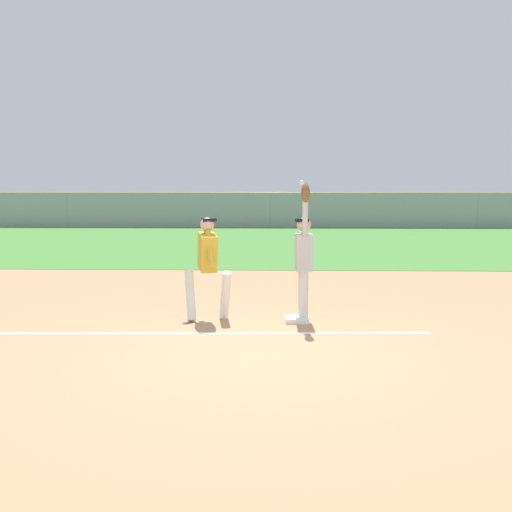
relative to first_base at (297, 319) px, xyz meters
name	(u,v)px	position (x,y,z in m)	size (l,w,h in m)	color
ground_plane	(258,355)	(-0.59, -1.95, -0.04)	(79.83, 79.83, 0.00)	tan
outfield_grass	(269,241)	(-0.59, 15.15, -0.04)	(47.76, 18.09, 0.01)	#478438
chalk_foul_line	(35,333)	(-4.00, -0.90, -0.04)	(12.00, 0.10, 0.01)	white
first_base	(297,319)	(0.00, 0.00, 0.00)	(0.38, 0.38, 0.08)	white
fielder	(304,254)	(0.11, 0.07, 1.08)	(0.28, 0.89, 2.28)	silver
runner	(208,261)	(-1.48, 0.07, 0.96)	(0.85, 0.83, 1.72)	white
baseball	(302,182)	(0.07, 0.18, 2.25)	(0.07, 0.07, 0.07)	white
outfield_fence	(270,210)	(-0.59, 24.19, 0.98)	(47.84, 0.08, 2.05)	#93999E
parked_car_silver	(128,214)	(-9.79, 27.53, 0.63)	(4.43, 2.17, 1.25)	#B7B7BC
parked_car_white	(204,213)	(-4.94, 27.86, 0.63)	(4.56, 2.44, 1.25)	white
parked_car_black	(270,214)	(-0.60, 27.67, 0.63)	(4.53, 2.38, 1.25)	black
parked_car_blue	(349,214)	(4.49, 27.95, 0.63)	(4.44, 2.20, 1.25)	#23389E
parked_car_tan	(421,214)	(8.99, 27.53, 0.63)	(4.53, 2.37, 1.25)	tan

